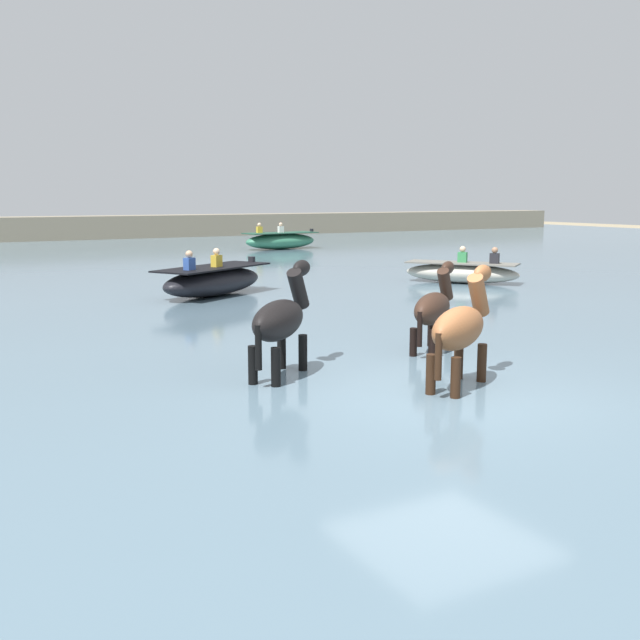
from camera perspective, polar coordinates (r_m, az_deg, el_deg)
The scene contains 9 objects.
ground_plane at distance 9.99m, azimuth 9.55°, elevation -7.92°, with size 120.00×120.00×0.00m, color gray.
water_surface at distance 18.62m, azimuth -9.99°, elevation 0.86°, with size 90.00×90.00×0.43m, color slate.
horse_lead_dark_bay at distance 12.35m, azimuth 8.74°, elevation 0.71°, with size 1.58×1.22×1.87m.
horse_trailing_black at distance 10.50m, azimuth -3.04°, elevation -0.22°, with size 1.62×1.46×2.03m.
horse_flank_chestnut at distance 10.07m, azimuth 10.76°, elevation -0.83°, with size 1.77×1.20×2.02m.
boat_mid_channel at distance 36.07m, azimuth -3.06°, elevation 6.12°, with size 3.85×1.69×1.28m.
boat_distant_west at distance 19.33m, azimuth -8.23°, elevation 3.00°, with size 3.72×2.91×1.23m.
boat_far_inshore at distance 22.34m, azimuth 10.87°, elevation 3.62°, with size 2.85×3.33×1.09m.
far_shoreline at distance 46.23m, azimuth -21.80°, elevation 6.28°, with size 80.00×2.40×1.79m, color gray.
Camera 1 is at (-6.02, -7.41, 2.97)m, focal length 41.57 mm.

